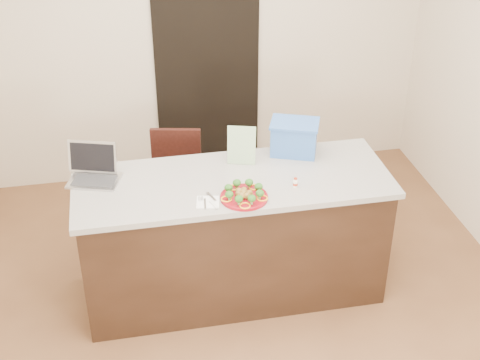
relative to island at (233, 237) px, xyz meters
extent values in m
plane|color=brown|center=(0.00, -0.25, -0.46)|extent=(4.00, 4.00, 0.00)
plane|color=beige|center=(0.00, 1.75, 0.89)|extent=(4.00, 0.00, 4.00)
cube|color=black|center=(0.10, 1.73, 0.54)|extent=(0.90, 0.02, 2.00)
cube|color=black|center=(0.00, 0.00, -0.02)|extent=(2.00, 0.70, 0.88)
cube|color=beige|center=(0.00, 0.00, 0.44)|extent=(2.06, 0.76, 0.04)
cylinder|color=maroon|center=(0.03, -0.24, 0.47)|extent=(0.30, 0.30, 0.02)
torus|color=maroon|center=(0.03, -0.24, 0.47)|extent=(0.30, 0.30, 0.01)
sphere|color=olive|center=(0.03, -0.24, 0.50)|extent=(0.04, 0.04, 0.04)
sphere|color=olive|center=(0.03, -0.20, 0.50)|extent=(0.04, 0.04, 0.04)
sphere|color=olive|center=(0.00, -0.21, 0.50)|extent=(0.04, 0.04, 0.04)
sphere|color=olive|center=(-0.01, -0.24, 0.50)|extent=(0.04, 0.04, 0.04)
sphere|color=olive|center=(0.00, -0.27, 0.50)|extent=(0.04, 0.04, 0.04)
sphere|color=olive|center=(0.04, -0.27, 0.50)|extent=(0.04, 0.04, 0.04)
sphere|color=olive|center=(0.06, -0.25, 0.50)|extent=(0.04, 0.04, 0.04)
ellipsoid|color=#1C4C14|center=(0.12, -0.21, 0.52)|extent=(0.05, 0.05, 0.04)
ellipsoid|color=#1C4C14|center=(0.08, -0.15, 0.52)|extent=(0.05, 0.05, 0.04)
ellipsoid|color=#1C4C14|center=(0.00, -0.14, 0.52)|extent=(0.05, 0.05, 0.04)
ellipsoid|color=#1C4C14|center=(-0.06, -0.19, 0.52)|extent=(0.05, 0.05, 0.04)
ellipsoid|color=#1C4C14|center=(-0.07, -0.26, 0.52)|extent=(0.05, 0.05, 0.04)
ellipsoid|color=#1C4C14|center=(-0.02, -0.33, 0.52)|extent=(0.05, 0.05, 0.04)
ellipsoid|color=#1C4C14|center=(0.05, -0.33, 0.52)|extent=(0.05, 0.05, 0.04)
ellipsoid|color=#1C4C14|center=(0.11, -0.29, 0.52)|extent=(0.05, 0.05, 0.04)
torus|color=#FFA21A|center=(0.11, -0.16, 0.48)|extent=(0.07, 0.07, 0.01)
torus|color=#FFA21A|center=(-0.03, -0.13, 0.48)|extent=(0.07, 0.07, 0.01)
torus|color=#FFA21A|center=(-0.09, -0.26, 0.48)|extent=(0.07, 0.07, 0.01)
torus|color=#FFA21A|center=(0.01, -0.35, 0.48)|extent=(0.07, 0.07, 0.01)
torus|color=#FFA21A|center=(0.13, -0.29, 0.48)|extent=(0.07, 0.07, 0.01)
cube|color=white|center=(-0.20, -0.24, 0.46)|extent=(0.16, 0.16, 0.01)
cube|color=#AAA9AE|center=(-0.22, -0.26, 0.47)|extent=(0.02, 0.11, 0.00)
cube|color=#AAA9AE|center=(-0.22, -0.20, 0.47)|extent=(0.03, 0.05, 0.00)
cube|color=silver|center=(-0.17, -0.28, 0.47)|extent=(0.05, 0.09, 0.01)
cube|color=#AAA9AE|center=(-0.17, -0.19, 0.47)|extent=(0.05, 0.11, 0.00)
cylinder|color=white|center=(0.37, -0.17, 0.48)|extent=(0.03, 0.03, 0.05)
cylinder|color=white|center=(0.37, -0.17, 0.51)|extent=(0.02, 0.02, 0.01)
cylinder|color=#B42C13|center=(0.37, -0.17, 0.52)|extent=(0.02, 0.02, 0.01)
cylinder|color=#B42C13|center=(0.37, -0.17, 0.48)|extent=(0.03, 0.03, 0.02)
cube|color=#AEAFB2|center=(-0.88, 0.15, 0.47)|extent=(0.37, 0.31, 0.01)
cube|color=#AEAFB2|center=(-0.88, 0.26, 0.58)|extent=(0.32, 0.15, 0.21)
cube|color=black|center=(-0.88, 0.25, 0.58)|extent=(0.29, 0.13, 0.18)
cube|color=#2A2A2D|center=(-0.88, 0.14, 0.47)|extent=(0.31, 0.23, 0.00)
cube|color=silver|center=(0.10, 0.20, 0.59)|extent=(0.19, 0.09, 0.27)
cube|color=#305EAF|center=(0.48, 0.27, 0.57)|extent=(0.36, 0.31, 0.21)
cube|color=#305EAF|center=(0.48, 0.27, 0.68)|extent=(0.39, 0.33, 0.02)
cube|color=#361510|center=(-0.28, 0.72, -0.05)|extent=(0.46, 0.46, 0.04)
cube|color=#361510|center=(-0.28, 0.89, 0.19)|extent=(0.38, 0.12, 0.44)
cylinder|color=#361510|center=(-0.44, 0.55, -0.26)|extent=(0.03, 0.03, 0.41)
cylinder|color=#361510|center=(-0.12, 0.55, -0.26)|extent=(0.03, 0.03, 0.41)
cylinder|color=#361510|center=(-0.44, 0.88, -0.26)|extent=(0.03, 0.03, 0.41)
cylinder|color=#361510|center=(-0.12, 0.88, -0.26)|extent=(0.03, 0.03, 0.41)
camera|label=1|loc=(-0.67, -3.63, 2.70)|focal=50.00mm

